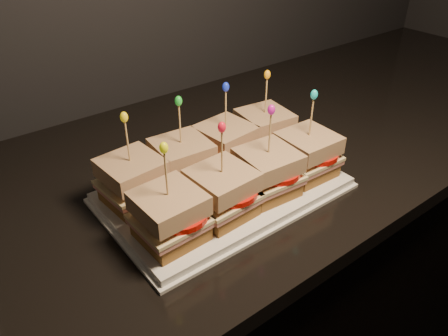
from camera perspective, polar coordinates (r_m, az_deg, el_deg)
granite_slab at (r=0.82m, az=-10.01°, el=-2.97°), size 2.62×0.68×0.03m
platter at (r=0.76m, az=-0.00°, el=-2.91°), size 0.40×0.25×0.02m
platter_rim at (r=0.77m, az=-0.00°, el=-3.27°), size 0.41×0.26×0.01m
sandwich_0_bread_bot at (r=0.73m, az=-11.59°, el=-3.39°), size 0.09×0.09×0.02m
sandwich_0_ham at (r=0.72m, az=-11.73°, el=-2.36°), size 0.10×0.10×0.01m
sandwich_0_cheese at (r=0.72m, az=-11.79°, el=-1.90°), size 0.11×0.10×0.01m
sandwich_0_tomato at (r=0.71m, az=-10.78°, el=-1.30°), size 0.09×0.09×0.01m
sandwich_0_bread_top at (r=0.70m, az=-12.03°, el=-0.08°), size 0.10×0.10×0.03m
sandwich_0_pick at (r=0.68m, az=-12.46°, el=3.11°), size 0.00×0.00×0.09m
sandwich_0_frill at (r=0.66m, az=-12.92°, el=6.50°), size 0.01×0.01×0.02m
sandwich_1_bread_bot at (r=0.77m, az=-5.37°, el=-0.91°), size 0.09×0.09×0.02m
sandwich_1_ham at (r=0.76m, az=-5.43°, el=0.11°), size 0.10×0.10×0.01m
sandwich_1_cheese at (r=0.75m, az=-5.46°, el=0.55°), size 0.10×0.10×0.01m
sandwich_1_tomato at (r=0.75m, az=-4.47°, el=1.14°), size 0.09×0.09×0.01m
sandwich_1_bread_top at (r=0.74m, az=-5.57°, el=2.33°), size 0.10×0.10×0.03m
sandwich_1_pick at (r=0.72m, az=-5.76°, el=5.43°), size 0.00×0.00×0.09m
sandwich_1_frill at (r=0.70m, az=-5.96°, el=8.71°), size 0.01×0.01×0.02m
sandwich_2_bread_bot at (r=0.81m, az=0.22°, el=1.34°), size 0.10×0.10×0.02m
sandwich_2_ham at (r=0.80m, az=0.22°, el=2.32°), size 0.10×0.10×0.01m
sandwich_2_cheese at (r=0.80m, az=0.22°, el=2.75°), size 0.11×0.10×0.01m
sandwich_2_tomato at (r=0.80m, az=1.17°, el=3.31°), size 0.09×0.09×0.01m
sandwich_2_bread_top at (r=0.79m, az=0.22°, el=4.46°), size 0.10×0.10×0.03m
sandwich_2_pick at (r=0.77m, az=0.23°, el=7.44°), size 0.00×0.00×0.09m
sandwich_2_frill at (r=0.75m, az=0.24°, el=10.55°), size 0.01×0.01×0.02m
sandwich_3_bread_bot at (r=0.86m, az=5.18°, el=3.32°), size 0.10×0.10×0.02m
sandwich_3_ham at (r=0.86m, az=5.23°, el=4.26°), size 0.11×0.10×0.01m
sandwich_3_cheese at (r=0.85m, az=5.25°, el=4.67°), size 0.11×0.11×0.01m
sandwich_3_tomato at (r=0.85m, az=6.15°, el=5.19°), size 0.09×0.09×0.01m
sandwich_3_bread_top at (r=0.84m, az=5.35°, el=6.30°), size 0.10×0.10×0.03m
sandwich_3_pick at (r=0.82m, az=5.51°, el=9.12°), size 0.00×0.00×0.09m
sandwich_3_frill at (r=0.80m, az=5.68°, el=12.05°), size 0.01×0.01×0.02m
sandwich_4_bread_bot at (r=0.65m, az=-6.94°, el=-8.11°), size 0.09×0.09×0.02m
sandwich_4_ham at (r=0.64m, az=-7.04°, el=-7.02°), size 0.10×0.10×0.01m
sandwich_4_cheese at (r=0.64m, az=-7.08°, el=-6.54°), size 0.10×0.10×0.01m
sandwich_4_tomato at (r=0.63m, az=-5.91°, el=-5.88°), size 0.09×0.09×0.01m
sandwich_4_bread_top at (r=0.62m, az=-7.25°, el=-4.60°), size 0.09×0.09×0.03m
sandwich_4_pick at (r=0.59m, az=-7.55°, el=-1.13°), size 0.00×0.00×0.09m
sandwich_4_frill at (r=0.57m, az=-7.87°, el=2.63°), size 0.01×0.01×0.02m
sandwich_5_bread_bot at (r=0.69m, az=-0.26°, el=-5.05°), size 0.09×0.09×0.02m
sandwich_5_ham at (r=0.68m, az=-0.26°, el=-3.98°), size 0.10×0.10×0.01m
sandwich_5_cheese at (r=0.68m, az=-0.26°, el=-3.50°), size 0.10×0.10×0.01m
sandwich_5_tomato at (r=0.67m, az=0.86°, el=-2.86°), size 0.09×0.09×0.01m
sandwich_5_bread_top at (r=0.66m, az=-0.27°, el=-1.61°), size 0.09×0.09×0.03m
sandwich_5_pick at (r=0.64m, az=-0.28°, el=1.75°), size 0.00×0.00×0.09m
sandwich_5_frill at (r=0.61m, az=-0.29°, el=5.34°), size 0.01×0.01×0.02m
sandwich_6_bread_bot at (r=0.74m, az=5.57°, el=-2.30°), size 0.09×0.09×0.02m
sandwich_6_ham at (r=0.73m, az=5.63°, el=-1.26°), size 0.10×0.10×0.01m
sandwich_6_cheese at (r=0.73m, az=5.66°, el=-0.81°), size 0.10×0.10×0.01m
sandwich_6_tomato at (r=0.73m, az=6.71°, el=-0.20°), size 0.09×0.09×0.01m
sandwich_6_bread_top at (r=0.71m, az=5.78°, el=1.01°), size 0.10×0.10×0.03m
sandwich_6_pick at (r=0.69m, az=5.99°, el=4.20°), size 0.00×0.00×0.09m
sandwich_6_frill at (r=0.67m, az=6.21°, el=7.58°), size 0.01×0.01×0.02m
sandwich_7_bread_bot at (r=0.80m, az=10.59°, el=0.10°), size 0.09×0.09×0.02m
sandwich_7_ham at (r=0.79m, az=10.70°, el=1.09°), size 0.10×0.10×0.01m
sandwich_7_cheese at (r=0.79m, az=10.75°, el=1.52°), size 0.10×0.10×0.01m
sandwich_7_tomato at (r=0.79m, az=11.72°, el=2.08°), size 0.09×0.09×0.01m
sandwich_7_bread_top at (r=0.77m, az=10.96°, el=3.24°), size 0.09×0.09×0.03m
sandwich_7_pick at (r=0.75m, az=11.32°, el=6.24°), size 0.00×0.00×0.09m
sandwich_7_frill at (r=0.73m, az=11.70°, el=9.38°), size 0.01×0.01×0.02m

